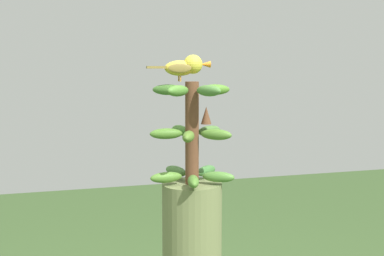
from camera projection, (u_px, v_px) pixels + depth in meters
The scene contains 2 objects.
banana_bunch at pixel (192, 133), 1.65m from camera, with size 0.29×0.29×0.35m.
perched_bird at pixel (186, 66), 1.65m from camera, with size 0.07×0.22×0.09m.
Camera 1 is at (-1.57, 0.46, 1.34)m, focal length 45.54 mm.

